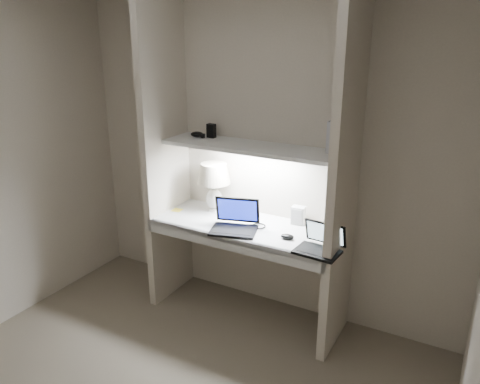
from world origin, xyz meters
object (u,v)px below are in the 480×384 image
Objects in this scene: laptop_main at (235,223)px; book_row at (344,138)px; speaker at (298,215)px; laptop_netbook at (320,245)px; table_lamp at (214,179)px.

book_row reaches higher than laptop_main.
laptop_main is 0.49m from speaker.
laptop_main is 1.30× the size of laptop_netbook.
table_lamp reaches higher than laptop_main.
laptop_main reaches higher than laptop_netbook.
laptop_netbook reaches higher than speaker.
table_lamp is 0.48m from laptop_main.
table_lamp is 1.11m from book_row.
laptop_main is at bearing -154.77° from book_row.
table_lamp is 1.80× the size of book_row.
table_lamp is 1.08m from laptop_netbook.
book_row reaches higher than laptop_netbook.
laptop_main reaches higher than speaker.
laptop_netbook is 2.18× the size of speaker.
book_row is (1.02, 0.06, 0.43)m from table_lamp.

